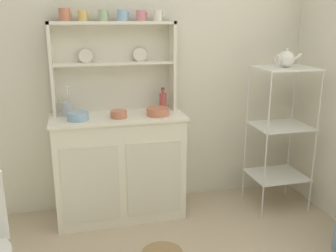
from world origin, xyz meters
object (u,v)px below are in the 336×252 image
at_px(hutch_cabinet, 120,165).
at_px(hutch_shelf_unit, 113,60).
at_px(jam_bottle, 163,101).
at_px(bowl_mixing_large, 78,116).
at_px(utensil_jar, 67,109).
at_px(bakers_rack, 281,123).
at_px(porcelain_teapot, 286,59).
at_px(cup_terracotta_0, 65,15).

distance_m(hutch_cabinet, hutch_shelf_unit, 0.86).
height_order(hutch_shelf_unit, jam_bottle, hutch_shelf_unit).
bearing_deg(hutch_shelf_unit, bowl_mixing_large, -142.39).
bearing_deg(utensil_jar, bakers_rack, -7.80).
bearing_deg(porcelain_teapot, bakers_rack, 0.00).
bearing_deg(jam_bottle, hutch_shelf_unit, 168.72).
distance_m(hutch_shelf_unit, porcelain_teapot, 1.40).
relative_size(hutch_cabinet, bowl_mixing_large, 6.60).
height_order(utensil_jar, porcelain_teapot, porcelain_teapot).
height_order(jam_bottle, utensil_jar, utensil_jar).
xyz_separation_m(bowl_mixing_large, jam_bottle, (0.70, 0.16, 0.05)).
xyz_separation_m(bakers_rack, utensil_jar, (-1.75, 0.24, 0.17)).
relative_size(hutch_cabinet, utensil_jar, 4.40).
xyz_separation_m(hutch_cabinet, bakers_rack, (1.36, -0.16, 0.31)).
bearing_deg(porcelain_teapot, cup_terracotta_0, 170.59).
xyz_separation_m(bowl_mixing_large, utensil_jar, (-0.08, 0.15, 0.03)).
bearing_deg(jam_bottle, bowl_mixing_large, -167.13).
bearing_deg(cup_terracotta_0, hutch_shelf_unit, 6.75).
bearing_deg(porcelain_teapot, hutch_shelf_unit, 166.51).
bearing_deg(porcelain_teapot, bowl_mixing_large, 176.98).
xyz_separation_m(hutch_shelf_unit, bakers_rack, (1.36, -0.33, -0.53)).
height_order(bowl_mixing_large, jam_bottle, jam_bottle).
bearing_deg(bowl_mixing_large, bakers_rack, -3.02).
height_order(hutch_cabinet, porcelain_teapot, porcelain_teapot).
xyz_separation_m(jam_bottle, utensil_jar, (-0.78, -0.01, -0.02)).
height_order(bowl_mixing_large, utensil_jar, utensil_jar).
distance_m(hutch_cabinet, bakers_rack, 1.40).
bearing_deg(cup_terracotta_0, porcelain_teapot, -9.41).
xyz_separation_m(hutch_cabinet, porcelain_teapot, (1.36, -0.16, 0.85)).
bearing_deg(hutch_cabinet, bowl_mixing_large, -166.62).
bearing_deg(hutch_cabinet, jam_bottle, 12.46).
height_order(cup_terracotta_0, porcelain_teapot, cup_terracotta_0).
bearing_deg(porcelain_teapot, utensil_jar, 172.20).
distance_m(hutch_shelf_unit, bowl_mixing_large, 0.55).
distance_m(hutch_cabinet, jam_bottle, 0.64).
bearing_deg(bakers_rack, hutch_shelf_unit, 166.52).
bearing_deg(bakers_rack, hutch_cabinet, 173.23).
xyz_separation_m(cup_terracotta_0, bowl_mixing_large, (0.05, -0.20, -0.74)).
xyz_separation_m(bakers_rack, cup_terracotta_0, (-1.71, 0.28, 0.88)).
relative_size(hutch_cabinet, jam_bottle, 5.55).
relative_size(bakers_rack, bowl_mixing_large, 7.70).
bearing_deg(cup_terracotta_0, hutch_cabinet, -19.04).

